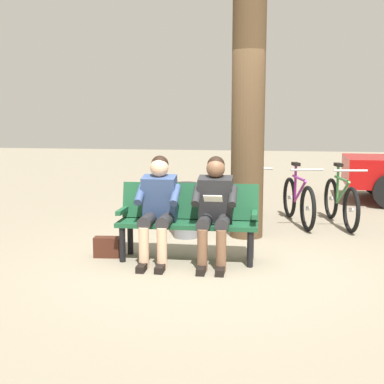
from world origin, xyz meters
The scene contains 10 objects.
ground_plane centered at (0.00, 0.00, 0.00)m, with size 40.00×40.00×0.00m, color gray.
bench centered at (0.27, -0.12, 0.51)m, with size 1.62×0.53×0.87m.
person_reading centered at (-0.05, 0.04, 0.66)m, with size 0.50×0.77×1.20m.
person_companion centered at (0.59, 0.06, 0.66)m, with size 0.50×0.77×1.20m.
handbag centered at (1.22, 0.00, 0.12)m, with size 0.30×0.14×0.24m, color #3F1E14.
tree_trunk centered at (-0.31, -1.35, 1.75)m, with size 0.45×0.45×3.51m, color #4C3823.
litter_bin centered at (0.49, -1.15, 0.38)m, with size 0.35×0.35×0.75m.
bicycle_silver centered at (-1.67, -2.33, 0.36)m, with size 0.50×1.66×0.94m.
bicycle_black centered at (-1.04, -2.33, 0.36)m, with size 0.57×1.64×0.94m.
bicycle_orange centered at (-0.39, -2.41, 0.36)m, with size 0.48×1.68×0.94m.
Camera 1 is at (-0.77, 5.47, 1.62)m, focal length 46.97 mm.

